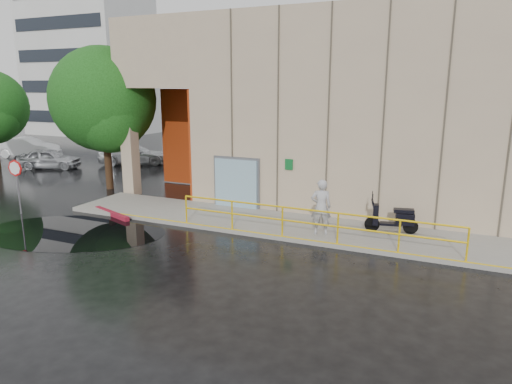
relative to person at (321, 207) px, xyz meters
The scene contains 14 objects.
ground 5.96m from the person, 139.13° to the right, with size 120.00×120.00×0.00m, color black.
sidewalk 1.30m from the person, 122.89° to the left, with size 20.00×3.00×0.15m, color gray.
building 7.82m from the person, 84.65° to the left, with size 20.00×10.17×8.00m.
guardrail 0.83m from the person, 104.81° to the right, with size 9.56×0.06×1.03m.
distant_building 40.93m from the person, 143.34° to the left, with size 12.00×8.08×15.00m.
person is the anchor object (origin of this frame).
scooter 2.50m from the person, 27.32° to the left, with size 1.83×0.92×1.39m.
stop_sign 12.21m from the person, behind, with size 0.67×0.12×2.23m.
red_curb 8.53m from the person, behind, with size 2.40×0.18×0.18m, color maroon.
puddle 8.86m from the person, 160.39° to the right, with size 6.72×4.14×0.01m, color black.
car_a 20.23m from the person, 162.50° to the left, with size 1.51×3.75×1.28m, color #ACAEB4.
car_b 26.05m from the person, 160.08° to the left, with size 1.52×4.36×1.44m, color silver.
car_c 18.18m from the person, 148.38° to the left, with size 1.88×4.61×1.34m, color #B9BCC0.
tree_near 12.57m from the person, 165.40° to the left, with size 5.07×5.07×7.00m.
Camera 1 is at (8.46, -10.68, 5.12)m, focal length 32.00 mm.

